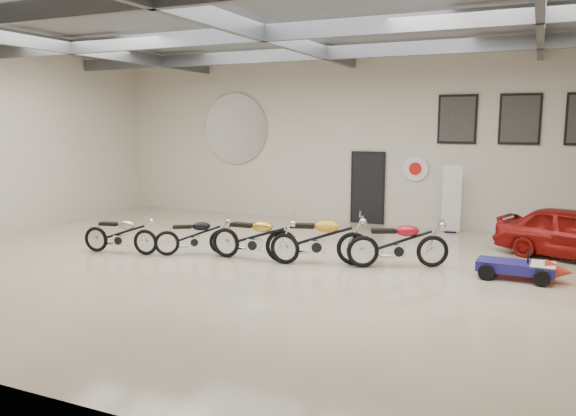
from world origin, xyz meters
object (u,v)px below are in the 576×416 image
at_px(motorcycle_gold, 255,236).
at_px(motorcycle_yellow, 317,238).
at_px(motorcycle_silver, 120,233).
at_px(motorcycle_red, 398,242).
at_px(motorcycle_black, 194,235).
at_px(go_kart, 524,264).
at_px(banner_stand, 452,199).

relative_size(motorcycle_gold, motorcycle_yellow, 0.94).
bearing_deg(motorcycle_silver, motorcycle_gold, 2.60).
bearing_deg(motorcycle_red, motorcycle_gold, 168.06).
distance_m(motorcycle_silver, motorcycle_yellow, 4.62).
relative_size(motorcycle_black, motorcycle_yellow, 0.80).
relative_size(motorcycle_red, go_kart, 1.20).
xyz_separation_m(banner_stand, motorcycle_silver, (-6.64, -5.69, -0.46)).
relative_size(banner_stand, go_kart, 1.07).
xyz_separation_m(motorcycle_black, go_kart, (6.97, 0.82, -0.15)).
xyz_separation_m(banner_stand, go_kart, (1.98, -4.28, -0.62)).
bearing_deg(motorcycle_black, motorcycle_gold, -29.47).
bearing_deg(motorcycle_gold, go_kart, 7.68).
height_order(motorcycle_yellow, motorcycle_red, motorcycle_yellow).
bearing_deg(motorcycle_gold, motorcycle_red, 13.05).
xyz_separation_m(motorcycle_silver, motorcycle_gold, (3.16, 0.66, 0.06)).
bearing_deg(go_kart, motorcycle_yellow, -171.16).
bearing_deg(motorcycle_yellow, motorcycle_silver, 176.29).
distance_m(motorcycle_yellow, go_kart, 4.13).
xyz_separation_m(motorcycle_yellow, motorcycle_red, (1.65, 0.41, -0.03)).
distance_m(motorcycle_yellow, motorcycle_red, 1.70).
distance_m(motorcycle_black, motorcycle_gold, 1.52).
relative_size(banner_stand, motorcycle_red, 0.89).
height_order(banner_stand, go_kart, banner_stand).
xyz_separation_m(motorcycle_silver, go_kart, (8.62, 1.41, -0.16)).
bearing_deg(go_kart, motorcycle_red, -176.42).
distance_m(banner_stand, go_kart, 4.76).
bearing_deg(motorcycle_gold, motorcycle_yellow, 12.22).
bearing_deg(motorcycle_yellow, motorcycle_gold, 176.69).
height_order(banner_stand, motorcycle_gold, banner_stand).
bearing_deg(motorcycle_black, banner_stand, 13.42).
xyz_separation_m(banner_stand, motorcycle_red, (-0.47, -4.33, -0.39)).
relative_size(motorcycle_silver, motorcycle_black, 1.04).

